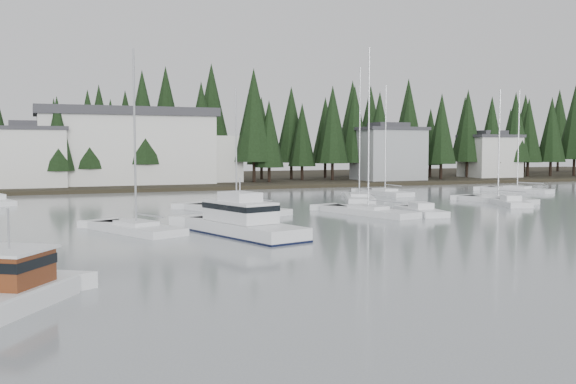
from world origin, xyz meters
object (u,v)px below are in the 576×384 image
Objects in this scene: harbor_inn at (141,147)px; cabin_cruiser_center at (243,225)px; house_east_b at (490,155)px; sailboat_1 at (136,231)px; sailboat_3 at (368,213)px; runabout_4 at (511,204)px; house_east_a at (388,153)px; sailboat_6 at (517,191)px; sailboat_2 at (237,212)px; sailboat_7 at (359,199)px; sailboat_5 at (385,194)px; sailboat_0 at (498,202)px; runabout_1 at (421,213)px; house_west at (30,156)px.

cabin_cruiser_center is (-2.15, -55.47, -5.13)m from harbor_inn.
sailboat_1 reaches higher than house_east_b.
sailboat_3 is 2.40× the size of runabout_4.
sailboat_6 is (4.41, -25.00, -4.83)m from house_east_a.
sailboat_7 reaches higher than sailboat_2.
harbor_inn is 37.42m from sailboat_5.
sailboat_6 reaches higher than runabout_4.
house_east_b is 0.78× the size of sailboat_0.
sailboat_1 reaches higher than house_east_a.
harbor_inn is at bearing 52.60° from sailboat_7.
house_east_b is 0.64× the size of sailboat_7.
sailboat_6 reaches higher than sailboat_1.
house_east_a reaches higher than cabin_cruiser_center.
runabout_4 is (4.13, -17.29, 0.05)m from sailboat_5.
house_east_a is at bearing -10.17° from sailboat_6.
sailboat_3 is at bearing 78.21° from runabout_1.
house_east_a reaches higher than house_east_b.
harbor_inn is 2.01× the size of sailboat_3.
runabout_4 is (27.19, -3.67, 0.08)m from sailboat_2.
sailboat_5 is at bearing -145.28° from house_east_b.
sailboat_3 is (14.00, 8.61, -0.57)m from cabin_cruiser_center.
sailboat_0 reaches higher than runabout_1.
cabin_cruiser_center is 29.93m from sailboat_7.
house_west is 15.45m from harbor_inn.
runabout_1 is at bearing -55.39° from house_west.
sailboat_7 is 2.19× the size of runabout_1.
sailboat_5 is (-5.46, 13.82, 0.01)m from sailboat_0.
sailboat_3 is (-49.11, -44.52, -4.32)m from house_east_b.
sailboat_7 is at bearing -125.55° from house_east_a.
sailboat_6 is at bearing -100.83° from sailboat_5.
sailboat_5 is 22.98m from runabout_1.
house_west is 45.05m from sailboat_7.
cabin_cruiser_center is 0.77× the size of sailboat_5.
sailboat_6 is at bearing -23.54° from runabout_4.
runabout_4 is at bearing 116.74° from sailboat_6.
cabin_cruiser_center is 52.48m from sailboat_6.
sailboat_2 reaches higher than house_west.
sailboat_7 reaches higher than sailboat_6.
sailboat_1 is at bearing 86.46° from sailboat_3.
house_east_a is 0.78× the size of sailboat_6.
harbor_inn is 2.14× the size of sailboat_5.
sailboat_3 reaches higher than sailboat_2.
sailboat_6 is at bearing -123.09° from house_east_b.
runabout_4 is at bearing -43.03° from house_west.
sailboat_7 is (-20.82, -29.13, -4.82)m from house_east_a.
sailboat_1 is (6.67, -47.96, -4.58)m from house_west.
sailboat_7 is at bearing 79.13° from sailboat_6.
harbor_inn is 51.38m from runabout_1.
sailboat_0 is 16.12m from runabout_1.
house_east_b reaches higher than cabin_cruiser_center.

